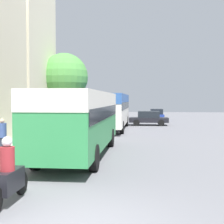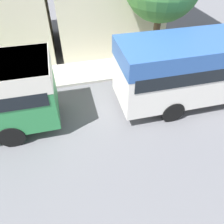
{
  "view_description": "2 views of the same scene",
  "coord_description": "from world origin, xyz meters",
  "views": [
    {
      "loc": [
        1.15,
        -6.08,
        2.64
      ],
      "look_at": [
        -0.97,
        15.26,
        1.78
      ],
      "focal_mm": 50.0,
      "sensor_mm": 36.0,
      "label": 1
    },
    {
      "loc": [
        5.67,
        13.6,
        6.79
      ],
      "look_at": [
        0.35,
        14.91,
        1.78
      ],
      "focal_mm": 35.0,
      "sensor_mm": 36.0,
      "label": 2
    }
  ],
  "objects": [
    {
      "name": "motorcycle_behind_lead",
      "position": [
        -2.2,
        1.37,
        0.68
      ],
      "size": [
        0.38,
        2.24,
        1.73
      ],
      "color": "black",
      "rests_on": "ground_plane"
    },
    {
      "name": "building_far_terrace",
      "position": [
        -8.87,
        16.71,
        6.5
      ],
      "size": [
        5.33,
        6.25,
        13.0
      ],
      "color": "beige",
      "rests_on": "ground_plane"
    },
    {
      "name": "street_tree",
      "position": [
        -5.21,
        18.77,
        4.46
      ],
      "size": [
        3.85,
        3.85,
        6.25
      ],
      "color": "brown",
      "rests_on": "sidewalk"
    },
    {
      "name": "pedestrian_near_curb",
      "position": [
        -5.15,
        7.34,
        0.98
      ],
      "size": [
        0.38,
        0.38,
        1.64
      ],
      "color": "#232838",
      "rests_on": "sidewalk"
    },
    {
      "name": "car_crossing",
      "position": [
        2.86,
        33.46,
        0.76
      ],
      "size": [
        1.8,
        4.14,
        1.47
      ],
      "rotation": [
        0.0,
        0.0,
        3.14
      ],
      "color": "navy",
      "rests_on": "ground_plane"
    },
    {
      "name": "car_far_curb",
      "position": [
        1.74,
        25.95,
        0.76
      ],
      "size": [
        3.95,
        1.86,
        1.45
      ],
      "rotation": [
        0.0,
        0.0,
        1.57
      ],
      "color": "black",
      "rests_on": "ground_plane"
    },
    {
      "name": "bus_lead",
      "position": [
        -1.73,
        8.18,
        1.94
      ],
      "size": [
        2.49,
        9.8,
        2.99
      ],
      "color": "#2D8447",
      "rests_on": "ground_plane"
    },
    {
      "name": "bus_following",
      "position": [
        -1.57,
        21.15,
        2.01
      ],
      "size": [
        2.54,
        10.95,
        3.1
      ],
      "color": "silver",
      "rests_on": "ground_plane"
    }
  ]
}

